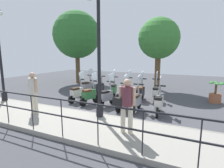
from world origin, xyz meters
name	(u,v)px	position (x,y,z in m)	size (l,w,h in m)	color
ground_plane	(119,103)	(0.00, 0.00, 0.00)	(28.00, 28.00, 0.00)	#424247
promenade_walkway	(84,125)	(-3.15, 0.00, 0.07)	(2.20, 20.00, 0.15)	gray
fence_railing	(61,110)	(-4.20, 0.00, 0.89)	(0.04, 16.03, 1.07)	black
lamp_post_near	(99,60)	(-2.40, -0.20, 2.22)	(0.26, 0.90, 4.65)	black
lamp_post_far	(0,59)	(-2.40, 5.16, 2.19)	(0.26, 0.90, 4.58)	black
pedestrian_with_bag	(126,102)	(-3.28, -1.55, 1.08)	(0.34, 0.65, 1.59)	beige
pedestrian_distant	(33,89)	(-3.12, 2.28, 1.08)	(0.37, 0.48, 1.59)	beige
tree_large	(77,35)	(4.37, 5.60, 3.94)	(3.81, 3.81, 5.86)	brown
tree_distant	(159,39)	(4.17, -1.04, 3.39)	(2.68, 2.68, 4.77)	brown
potted_palm	(215,94)	(2.10, -4.32, 0.45)	(1.06, 0.66, 1.05)	#9E5B3D
scooter_near_0	(159,103)	(-0.84, -2.05, 0.48)	(1.23, 0.44, 1.54)	black
scooter_near_1	(136,100)	(-0.87, -1.12, 0.48)	(1.23, 0.44, 1.54)	black
scooter_near_2	(122,99)	(-0.91, -0.51, 0.48)	(1.23, 0.44, 1.54)	black
scooter_near_3	(107,96)	(-0.73, 0.34, 0.48)	(1.20, 0.54, 1.54)	black
scooter_near_4	(89,95)	(-0.82, 1.22, 0.48)	(1.20, 0.54, 1.54)	black
scooter_near_5	(77,93)	(-0.67, 2.04, 0.48)	(1.22, 0.47, 1.54)	black
scooter_far_0	(156,92)	(1.06, -1.57, 0.48)	(1.23, 0.44, 1.54)	black
scooter_far_1	(141,92)	(0.86, -0.83, 0.48)	(1.23, 0.44, 1.54)	black
scooter_far_2	(126,90)	(1.01, 0.03, 0.48)	(1.22, 0.49, 1.54)	black
scooter_far_3	(113,89)	(0.93, 0.75, 0.48)	(1.21, 0.52, 1.54)	black
scooter_far_4	(100,88)	(0.95, 1.59, 0.48)	(1.22, 0.49, 1.54)	black
scooter_far_5	(87,86)	(1.00, 2.51, 0.48)	(1.22, 0.49, 1.54)	black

